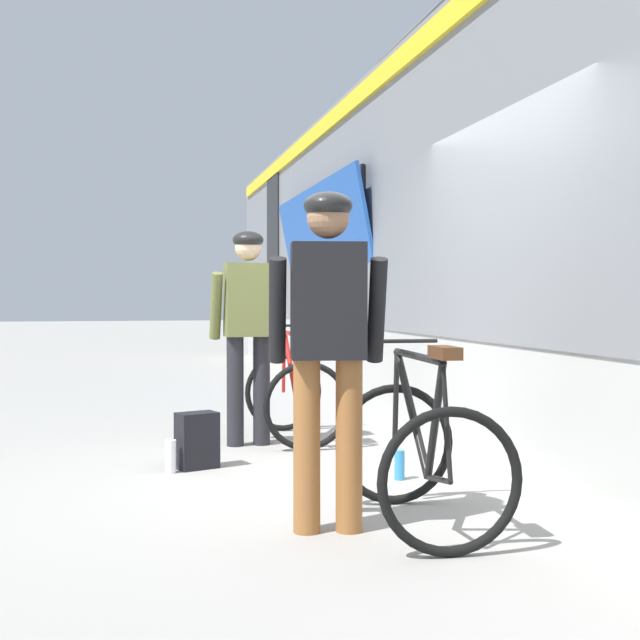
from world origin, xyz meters
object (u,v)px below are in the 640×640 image
at_px(cyclist_far_in_dark, 328,329).
at_px(bicycle_far_black, 420,452).
at_px(bicycle_near_red, 295,393).
at_px(train_car, 587,214).
at_px(water_bottle_near_the_bikes, 400,465).
at_px(water_bottle_by_the_backpack, 171,456).
at_px(backpack_on_platform, 197,440).
at_px(cyclist_near_in_olive, 248,318).

bearing_deg(cyclist_far_in_dark, bicycle_far_black, -5.32).
height_order(cyclist_far_in_dark, bicycle_near_red, cyclist_far_in_dark).
xyz_separation_m(bicycle_near_red, bicycle_far_black, (0.11, -2.82, 0.00)).
distance_m(train_car, bicycle_far_black, 3.90).
bearing_deg(water_bottle_near_the_bikes, cyclist_far_in_dark, -124.75).
relative_size(cyclist_far_in_dark, water_bottle_by_the_backpack, 7.67).
height_order(train_car, bicycle_near_red, train_car).
bearing_deg(cyclist_far_in_dark, backpack_on_platform, 106.59).
bearing_deg(cyclist_near_in_olive, water_bottle_near_the_bikes, -62.50).
xyz_separation_m(cyclist_near_in_olive, water_bottle_by_the_backpack, (-0.68, -0.96, -0.94)).
height_order(cyclist_near_in_olive, water_bottle_near_the_bikes, cyclist_near_in_olive).
distance_m(cyclist_near_in_olive, water_bottle_near_the_bikes, 1.97).
bearing_deg(water_bottle_by_the_backpack, cyclist_far_in_dark, -66.57).
bearing_deg(water_bottle_near_the_bikes, bicycle_far_black, -103.37).
xyz_separation_m(bicycle_near_red, water_bottle_near_the_bikes, (0.38, -1.68, -0.30)).
xyz_separation_m(cyclist_near_in_olive, water_bottle_near_the_bikes, (0.80, -1.53, -0.96)).
height_order(bicycle_far_black, backpack_on_platform, bicycle_far_black).
distance_m(bicycle_near_red, bicycle_far_black, 2.82).
bearing_deg(cyclist_near_in_olive, water_bottle_by_the_backpack, -125.37).
bearing_deg(cyclist_near_in_olive, backpack_on_platform, -120.11).
xyz_separation_m(bicycle_near_red, water_bottle_by_the_backpack, (-1.10, -1.11, -0.29)).
height_order(backpack_on_platform, water_bottle_near_the_bikes, backpack_on_platform).
distance_m(cyclist_near_in_olive, bicycle_far_black, 2.80).
distance_m(cyclist_near_in_olive, backpack_on_platform, 1.30).
relative_size(cyclist_near_in_olive, water_bottle_by_the_backpack, 7.67).
xyz_separation_m(bicycle_near_red, backpack_on_platform, (-0.91, -1.00, -0.20)).
height_order(train_car, bicycle_far_black, train_car).
xyz_separation_m(train_car, bicycle_near_red, (-2.61, 0.26, -1.56)).
bearing_deg(water_bottle_near_the_bikes, train_car, 32.51).
xyz_separation_m(water_bottle_near_the_bikes, water_bottle_by_the_backpack, (-1.48, 0.57, 0.02)).
bearing_deg(train_car, bicycle_far_black, -134.32).
distance_m(cyclist_far_in_dark, backpack_on_platform, 2.04).
bearing_deg(cyclist_far_in_dark, cyclist_near_in_olive, 90.82).
height_order(cyclist_near_in_olive, backpack_on_platform, cyclist_near_in_olive).
relative_size(backpack_on_platform, water_bottle_near_the_bikes, 2.03).
distance_m(bicycle_near_red, water_bottle_by_the_backpack, 1.59).
distance_m(cyclist_far_in_dark, water_bottle_by_the_backpack, 2.04).
bearing_deg(bicycle_near_red, cyclist_near_in_olive, -160.09).
bearing_deg(bicycle_near_red, train_car, -5.74).
relative_size(cyclist_far_in_dark, backpack_on_platform, 4.40).
xyz_separation_m(train_car, bicycle_far_black, (-2.50, -2.56, -1.56)).
relative_size(cyclist_far_in_dark, water_bottle_near_the_bikes, 8.93).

